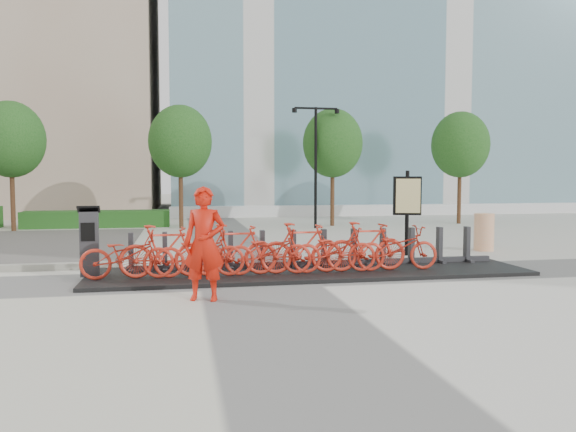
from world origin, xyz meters
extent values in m
plane|color=#B9B9B0|center=(0.00, 0.00, 0.00)|extent=(120.00, 120.00, 0.00)
cube|color=#3A6B81|center=(14.00, 26.00, 12.00)|extent=(32.00, 16.00, 24.00)
cube|color=#205221|center=(-5.00, 13.20, 0.35)|extent=(6.00, 1.20, 0.70)
cylinder|color=brown|center=(-8.00, 12.00, 1.50)|extent=(0.18, 0.18, 3.00)
ellipsoid|color=#10400F|center=(-8.00, 12.00, 3.60)|extent=(2.60, 2.60, 2.99)
cylinder|color=brown|center=(-1.50, 12.00, 1.50)|extent=(0.18, 0.18, 3.00)
ellipsoid|color=#10400F|center=(-1.50, 12.00, 3.60)|extent=(2.60, 2.60, 2.99)
cylinder|color=brown|center=(5.00, 12.00, 1.50)|extent=(0.18, 0.18, 3.00)
ellipsoid|color=#10400F|center=(5.00, 12.00, 3.60)|extent=(2.60, 2.60, 2.99)
cylinder|color=brown|center=(11.00, 12.00, 1.50)|extent=(0.18, 0.18, 3.00)
ellipsoid|color=#10400F|center=(11.00, 12.00, 3.60)|extent=(2.60, 2.60, 2.99)
cylinder|color=black|center=(4.00, 11.00, 2.50)|extent=(0.12, 0.12, 5.00)
cube|color=black|center=(3.55, 11.00, 4.95)|extent=(0.90, 0.08, 0.08)
cube|color=black|center=(4.45, 11.00, 4.95)|extent=(0.90, 0.08, 0.08)
cylinder|color=black|center=(3.10, 11.00, 4.85)|extent=(0.20, 0.20, 0.18)
cylinder|color=black|center=(4.90, 11.00, 4.85)|extent=(0.20, 0.20, 0.18)
cube|color=black|center=(1.30, 0.30, 0.04)|extent=(9.60, 2.40, 0.08)
imported|color=red|center=(-2.60, -0.05, 0.57)|extent=(1.86, 0.65, 0.98)
imported|color=red|center=(-1.88, -0.05, 0.62)|extent=(1.81, 0.51, 1.08)
imported|color=red|center=(-1.16, -0.05, 0.57)|extent=(1.86, 0.65, 0.98)
imported|color=red|center=(-0.44, -0.05, 0.62)|extent=(1.81, 0.51, 1.08)
imported|color=red|center=(0.28, -0.05, 0.57)|extent=(1.86, 0.65, 0.98)
imported|color=red|center=(1.00, -0.05, 0.62)|extent=(1.81, 0.51, 1.08)
imported|color=red|center=(1.72, -0.05, 0.57)|extent=(1.86, 0.65, 0.98)
imported|color=red|center=(2.44, -0.05, 0.62)|extent=(1.81, 0.51, 1.08)
imported|color=red|center=(3.16, -0.05, 0.57)|extent=(1.86, 0.65, 0.98)
cube|color=#2E2F32|center=(-3.40, 0.46, 0.75)|extent=(0.41, 0.36, 1.34)
cube|color=black|center=(-3.40, 0.46, 1.46)|extent=(0.49, 0.42, 0.17)
cube|color=black|center=(-3.40, 0.29, 1.02)|extent=(0.27, 0.05, 0.38)
imported|color=red|center=(-1.14, -1.95, 0.99)|extent=(0.82, 0.65, 1.97)
cylinder|color=orange|center=(7.10, 3.13, 0.54)|extent=(0.71, 0.71, 1.08)
cylinder|color=black|center=(4.50, 2.62, 1.15)|extent=(0.10, 0.10, 2.31)
cube|color=black|center=(4.50, 2.62, 1.63)|extent=(0.76, 0.30, 1.05)
cube|color=#ECDB89|center=(4.50, 2.55, 1.63)|extent=(0.63, 0.19, 0.92)
camera|label=1|loc=(-1.54, -11.67, 2.14)|focal=35.00mm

